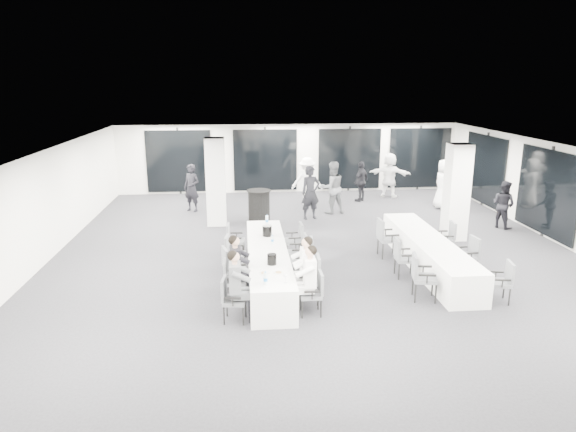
% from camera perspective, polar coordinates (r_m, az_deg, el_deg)
% --- Properties ---
extents(room, '(14.04, 16.04, 2.84)m').
position_cam_1_polar(room, '(14.71, 6.08, 2.44)').
color(room, '#232328').
rests_on(room, ground).
extents(column_left, '(0.60, 0.60, 2.80)m').
position_cam_1_polar(column_left, '(16.50, -8.03, 3.78)').
color(column_left, white).
rests_on(column_left, floor).
extents(column_right, '(0.60, 0.60, 2.80)m').
position_cam_1_polar(column_right, '(15.59, 18.22, 2.52)').
color(column_right, white).
rests_on(column_right, floor).
extents(banquet_table_main, '(0.90, 5.00, 0.75)m').
position_cam_1_polar(banquet_table_main, '(12.01, -2.25, -5.41)').
color(banquet_table_main, silver).
rests_on(banquet_table_main, floor).
extents(banquet_table_side, '(0.90, 5.00, 0.75)m').
position_cam_1_polar(banquet_table_side, '(13.22, 15.29, -4.01)').
color(banquet_table_side, silver).
rests_on(banquet_table_side, floor).
extents(cocktail_table, '(0.79, 0.79, 1.10)m').
position_cam_1_polar(cocktail_table, '(16.66, -3.24, 1.04)').
color(cocktail_table, black).
rests_on(cocktail_table, floor).
extents(chair_main_left_near, '(0.50, 0.53, 0.88)m').
position_cam_1_polar(chair_main_left_near, '(10.05, -6.40, -8.91)').
color(chair_main_left_near, '#585B61').
rests_on(chair_main_left_near, floor).
extents(chair_main_left_second, '(0.45, 0.51, 0.89)m').
position_cam_1_polar(chair_main_left_second, '(10.93, -6.32, -6.83)').
color(chair_main_left_second, '#585B61').
rests_on(chair_main_left_second, floor).
extents(chair_main_left_mid, '(0.59, 0.62, 0.97)m').
position_cam_1_polar(chair_main_left_mid, '(11.50, -6.30, -5.48)').
color(chair_main_left_mid, '#585B61').
rests_on(chair_main_left_mid, floor).
extents(chair_main_left_fourth, '(0.52, 0.56, 0.91)m').
position_cam_1_polar(chair_main_left_fourth, '(12.52, -6.20, -3.93)').
color(chair_main_left_fourth, '#585B61').
rests_on(chair_main_left_fourth, floor).
extents(chair_main_left_far, '(0.47, 0.52, 0.89)m').
position_cam_1_polar(chair_main_left_far, '(13.57, -6.12, -2.47)').
color(chair_main_left_far, '#585B61').
rests_on(chair_main_left_far, floor).
extents(chair_main_right_near, '(0.44, 0.50, 0.88)m').
position_cam_1_polar(chair_main_right_near, '(10.28, 2.96, -8.26)').
color(chair_main_right_near, '#585B61').
rests_on(chair_main_right_near, floor).
extents(chair_main_right_second, '(0.53, 0.59, 1.01)m').
position_cam_1_polar(chair_main_right_second, '(10.79, 2.59, -6.68)').
color(chair_main_right_second, '#585B61').
rests_on(chair_main_right_second, floor).
extents(chair_main_right_mid, '(0.57, 0.62, 1.04)m').
position_cam_1_polar(chair_main_right_mid, '(11.82, 1.88, -4.60)').
color(chair_main_right_mid, '#585B61').
rests_on(chair_main_right_mid, floor).
extents(chair_main_right_fourth, '(0.47, 0.52, 0.89)m').
position_cam_1_polar(chair_main_right_fourth, '(12.59, 1.38, -3.77)').
color(chair_main_right_fourth, '#585B61').
rests_on(chair_main_right_fourth, floor).
extents(chair_main_right_far, '(0.48, 0.53, 0.91)m').
position_cam_1_polar(chair_main_right_far, '(13.49, 0.93, -2.44)').
color(chair_main_right_far, '#585B61').
rests_on(chair_main_right_far, floor).
extents(chair_side_left_near, '(0.58, 0.62, 0.99)m').
position_cam_1_polar(chair_side_left_near, '(11.26, 14.55, -6.27)').
color(chair_side_left_near, '#585B61').
rests_on(chair_side_left_near, floor).
extents(chair_side_left_mid, '(0.49, 0.54, 0.93)m').
position_cam_1_polar(chair_side_left_mid, '(12.42, 12.59, -4.29)').
color(chair_side_left_mid, '#585B61').
rests_on(chair_side_left_mid, floor).
extents(chair_side_left_far, '(0.54, 0.59, 1.02)m').
position_cam_1_polar(chair_side_left_far, '(13.72, 10.78, -2.15)').
color(chair_side_left_far, '#585B61').
rests_on(chair_side_left_far, floor).
extents(chair_side_right_near, '(0.52, 0.56, 0.89)m').
position_cam_1_polar(chair_side_right_near, '(11.69, 22.76, -6.50)').
color(chair_side_right_near, '#585B61').
rests_on(chair_side_right_near, floor).
extents(chair_side_right_mid, '(0.51, 0.55, 0.91)m').
position_cam_1_polar(chair_side_right_mid, '(13.08, 19.47, -3.88)').
color(chair_side_right_mid, '#585B61').
rests_on(chair_side_right_mid, floor).
extents(chair_side_right_far, '(0.49, 0.54, 0.92)m').
position_cam_1_polar(chair_side_right_far, '(14.25, 17.27, -2.17)').
color(chair_side_right_far, '#585B61').
rests_on(chair_side_right_far, floor).
extents(seated_guest_a, '(0.50, 0.38, 1.44)m').
position_cam_1_polar(seated_guest_a, '(9.91, -5.53, -7.25)').
color(seated_guest_a, '#5B5E62').
rests_on(seated_guest_a, floor).
extents(seated_guest_b, '(0.50, 0.38, 1.44)m').
position_cam_1_polar(seated_guest_b, '(10.82, -5.52, -5.31)').
color(seated_guest_b, black).
rests_on(seated_guest_b, floor).
extents(seated_guest_c, '(0.50, 0.38, 1.44)m').
position_cam_1_polar(seated_guest_c, '(10.14, 2.09, -6.67)').
color(seated_guest_c, white).
rests_on(seated_guest_c, floor).
extents(seated_guest_d, '(0.50, 0.38, 1.44)m').
position_cam_1_polar(seated_guest_d, '(10.69, 1.69, -5.51)').
color(seated_guest_d, white).
rests_on(seated_guest_d, floor).
extents(standing_guest_a, '(0.87, 0.78, 2.03)m').
position_cam_1_polar(standing_guest_a, '(17.10, 2.52, 2.99)').
color(standing_guest_a, black).
rests_on(standing_guest_a, floor).
extents(standing_guest_b, '(1.13, 0.87, 2.07)m').
position_cam_1_polar(standing_guest_b, '(17.89, 4.93, 3.54)').
color(standing_guest_b, '#5B5E62').
rests_on(standing_guest_b, floor).
extents(standing_guest_c, '(1.38, 0.84, 2.02)m').
position_cam_1_polar(standing_guest_c, '(19.09, 2.15, 4.23)').
color(standing_guest_c, white).
rests_on(standing_guest_c, floor).
extents(standing_guest_d, '(1.13, 1.15, 1.76)m').
position_cam_1_polar(standing_guest_d, '(19.85, 8.14, 4.12)').
color(standing_guest_d, black).
rests_on(standing_guest_d, floor).
extents(standing_guest_e, '(0.81, 1.09, 2.03)m').
position_cam_1_polar(standing_guest_e, '(19.30, 16.91, 3.74)').
color(standing_guest_e, white).
rests_on(standing_guest_e, floor).
extents(standing_guest_f, '(1.97, 1.40, 2.01)m').
position_cam_1_polar(standing_guest_f, '(20.75, 11.22, 4.80)').
color(standing_guest_f, white).
rests_on(standing_guest_f, floor).
extents(standing_guest_g, '(0.89, 0.84, 1.91)m').
position_cam_1_polar(standing_guest_g, '(18.44, -10.67, 3.43)').
color(standing_guest_g, black).
rests_on(standing_guest_g, floor).
extents(standing_guest_h, '(0.85, 0.97, 1.71)m').
position_cam_1_polar(standing_guest_h, '(17.44, 22.85, 1.52)').
color(standing_guest_h, black).
rests_on(standing_guest_h, floor).
extents(ice_bucket_near, '(0.20, 0.20, 0.23)m').
position_cam_1_polar(ice_bucket_near, '(10.89, -1.81, -4.83)').
color(ice_bucket_near, black).
rests_on(ice_bucket_near, banquet_table_main).
extents(ice_bucket_far, '(0.24, 0.24, 0.27)m').
position_cam_1_polar(ice_bucket_far, '(12.84, -2.33, -1.65)').
color(ice_bucket_far, black).
rests_on(ice_bucket_far, banquet_table_main).
extents(water_bottle_a, '(0.08, 0.08, 0.24)m').
position_cam_1_polar(water_bottle_a, '(9.87, -2.51, -6.94)').
color(water_bottle_a, silver).
rests_on(water_bottle_a, banquet_table_main).
extents(water_bottle_b, '(0.06, 0.06, 0.20)m').
position_cam_1_polar(water_bottle_b, '(12.25, -1.74, -2.63)').
color(water_bottle_b, silver).
rests_on(water_bottle_b, banquet_table_main).
extents(water_bottle_c, '(0.08, 0.08, 0.24)m').
position_cam_1_polar(water_bottle_c, '(13.89, -2.36, -0.44)').
color(water_bottle_c, silver).
rests_on(water_bottle_c, banquet_table_main).
extents(plate_a, '(0.22, 0.22, 0.03)m').
position_cam_1_polar(plate_a, '(10.44, -2.66, -6.34)').
color(plate_a, white).
rests_on(plate_a, banquet_table_main).
extents(plate_b, '(0.21, 0.21, 0.03)m').
position_cam_1_polar(plate_b, '(10.45, -1.06, -6.29)').
color(plate_b, white).
rests_on(plate_b, banquet_table_main).
extents(plate_c, '(0.21, 0.21, 0.03)m').
position_cam_1_polar(plate_c, '(11.38, -1.65, -4.49)').
color(plate_c, white).
rests_on(plate_c, banquet_table_main).
extents(wine_glass, '(0.08, 0.08, 0.20)m').
position_cam_1_polar(wine_glass, '(9.91, -0.30, -6.66)').
color(wine_glass, silver).
rests_on(wine_glass, banquet_table_main).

